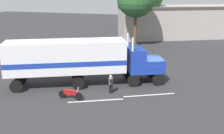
{
  "coord_description": "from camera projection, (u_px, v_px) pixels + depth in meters",
  "views": [
    {
      "loc": [
        3.22,
        -24.53,
        8.76
      ],
      "look_at": [
        -3.26,
        -1.61,
        1.6
      ],
      "focal_mm": 43.42,
      "sensor_mm": 36.0,
      "label": 1
    }
  ],
  "objects": [
    {
      "name": "ground_plane",
      "position": [
        149.0,
        81.0,
        25.97
      ],
      "size": [
        120.0,
        120.0,
        0.0
      ],
      "primitive_type": "plane",
      "color": "#2D2D30"
    },
    {
      "name": "lane_stripe_near",
      "position": [
        149.0,
        95.0,
        22.61
      ],
      "size": [
        4.04,
        2.05,
        0.01
      ],
      "primitive_type": "cube",
      "rotation": [
        0.0,
        0.0,
        0.45
      ],
      "color": "silver",
      "rests_on": "ground_plane"
    },
    {
      "name": "lane_stripe_mid",
      "position": [
        96.0,
        101.0,
        21.49
      ],
      "size": [
        4.07,
        1.98,
        0.01
      ],
      "primitive_type": "cube",
      "rotation": [
        0.0,
        0.0,
        0.43
      ],
      "color": "silver",
      "rests_on": "ground_plane"
    },
    {
      "name": "semi_truck",
      "position": [
        79.0,
        58.0,
        24.2
      ],
      "size": [
        13.94,
        8.07,
        4.5
      ],
      "color": "#193399",
      "rests_on": "ground_plane"
    },
    {
      "name": "person_bystander",
      "position": [
        111.0,
        83.0,
        22.74
      ],
      "size": [
        0.39,
        0.48,
        1.63
      ],
      "color": "black",
      "rests_on": "ground_plane"
    },
    {
      "name": "parked_car",
      "position": [
        117.0,
        50.0,
        34.92
      ],
      "size": [
        4.73,
        3.01,
        1.57
      ],
      "color": "#234C8C",
      "rests_on": "ground_plane"
    },
    {
      "name": "motorcycle",
      "position": [
        71.0,
        94.0,
        21.65
      ],
      "size": [
        2.11,
        0.29,
        1.12
      ],
      "color": "black",
      "rests_on": "ground_plane"
    },
    {
      "name": "building_backdrop",
      "position": [
        187.0,
        20.0,
        47.28
      ],
      "size": [
        24.11,
        15.14,
        5.5
      ],
      "color": "#9E938C",
      "rests_on": "ground_plane"
    }
  ]
}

